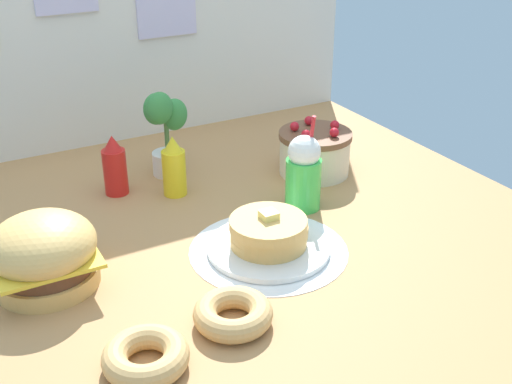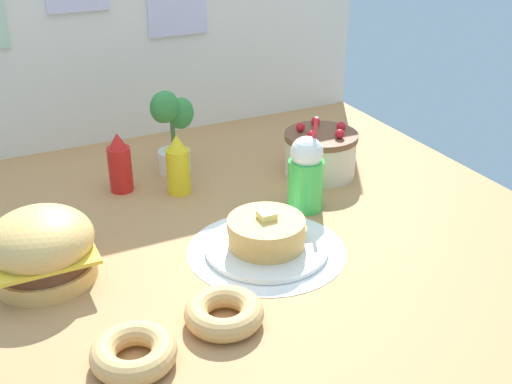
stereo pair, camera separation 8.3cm
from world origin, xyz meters
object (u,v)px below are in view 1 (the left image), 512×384
Objects in this scene: pancake_stack at (269,236)px; cream_soda_cup at (304,173)px; donut_pink_glaze at (146,356)px; ketchup_bottle at (115,167)px; burger at (44,253)px; layer_cake at (315,152)px; potted_plant at (165,130)px; donut_chocolate at (233,313)px; mustard_bottle at (174,168)px.

cream_soda_cup is (0.24, 0.19, 0.08)m from pancake_stack.
ketchup_bottle is at bearing 76.22° from donut_pink_glaze.
pancake_stack is at bearing -65.02° from ketchup_bottle.
cream_soda_cup is at bearing 33.65° from donut_pink_glaze.
burger is at bearing -177.07° from cream_soda_cup.
cream_soda_cup reaches higher than layer_cake.
potted_plant is at bearing 42.63° from burger.
burger reaches higher than donut_chocolate.
layer_cake reaches higher than pancake_stack.
layer_cake is 0.55m from potted_plant.
pancake_stack is 0.31m from cream_soda_cup.
burger is at bearing 132.40° from donut_chocolate.
cream_soda_cup is at bearing -41.50° from mustard_bottle.
donut_chocolate is (0.24, 0.04, 0.00)m from donut_pink_glaze.
potted_plant reaches higher than donut_pink_glaze.
pancake_stack is 0.58m from donut_pink_glaze.
donut_chocolate is (-0.49, -0.44, -0.09)m from cream_soda_cup.
mustard_bottle is (-0.52, 0.09, 0.02)m from layer_cake.
mustard_bottle is (0.18, -0.11, 0.00)m from ketchup_bottle.
mustard_bottle is (0.51, 0.34, 0.00)m from burger.
potted_plant is at bearing 152.23° from layer_cake.
ketchup_bottle is 0.92m from donut_pink_glaze.
potted_plant is (0.19, 0.91, 0.14)m from donut_chocolate.
pancake_stack is 0.36m from donut_chocolate.
donut_chocolate is (-0.67, -0.65, -0.05)m from layer_cake.
layer_cake reaches higher than donut_pink_glaze.
donut_pink_glaze is at bearing -148.62° from pancake_stack.
layer_cake is at bearing 44.18° from donut_chocolate.
pancake_stack is at bearing 31.38° from donut_pink_glaze.
donut_pink_glaze is 1.00× the size of donut_chocolate.
donut_chocolate is at bearing -135.82° from layer_cake.
potted_plant is at bearing 76.77° from mustard_bottle.
burger is 1.07m from layer_cake.
mustard_bottle is 1.08× the size of donut_chocolate.
mustard_bottle is at bearing 101.47° from pancake_stack.
donut_chocolate is 0.61× the size of potted_plant.
donut_chocolate is at bearing -134.18° from pancake_stack.
ketchup_bottle reaches higher than donut_pink_glaze.
ketchup_bottle is 0.21m from mustard_bottle.
donut_chocolate is (0.03, -0.84, -0.07)m from ketchup_bottle.
mustard_bottle is at bearing 33.58° from burger.
mustard_bottle is 0.66× the size of potted_plant.
donut_pink_glaze is (-0.92, -0.70, -0.05)m from layer_cake.
potted_plant reaches higher than mustard_bottle.
potted_plant reaches higher than burger.
cream_soda_cup is 1.61× the size of donut_chocolate.
donut_pink_glaze is 0.61× the size of potted_plant.
layer_cake is 0.53m from mustard_bottle.
ketchup_bottle is 1.08× the size of donut_pink_glaze.
pancake_stack is 1.70× the size of ketchup_bottle.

